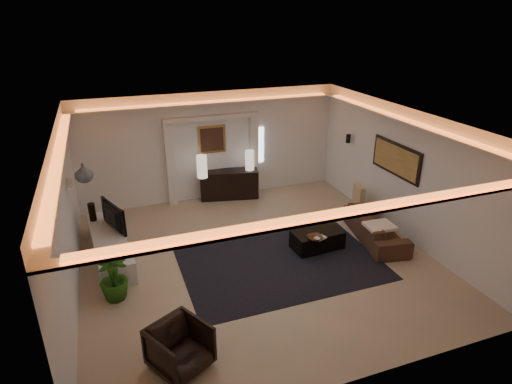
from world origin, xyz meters
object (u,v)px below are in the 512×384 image
object	(u,v)px
sofa	(376,227)
armchair	(180,348)
console	(229,184)
coffee_table	(317,240)

from	to	relation	value
sofa	armchair	xyz separation A→B (m)	(-4.88, -2.28, 0.06)
console	armchair	size ratio (longest dim) A/B	2.02
sofa	armchair	bearing A→B (deg)	125.62
console	sofa	distance (m)	4.17
coffee_table	armchair	size ratio (longest dim) A/B	1.39
armchair	coffee_table	bearing A→B (deg)	6.28
sofa	armchair	distance (m)	5.38
sofa	coffee_table	xyz separation A→B (m)	(-1.43, 0.09, -0.09)
coffee_table	armchair	xyz separation A→B (m)	(-3.45, -2.37, 0.15)
console	armchair	xyz separation A→B (m)	(-2.44, -5.66, -0.05)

